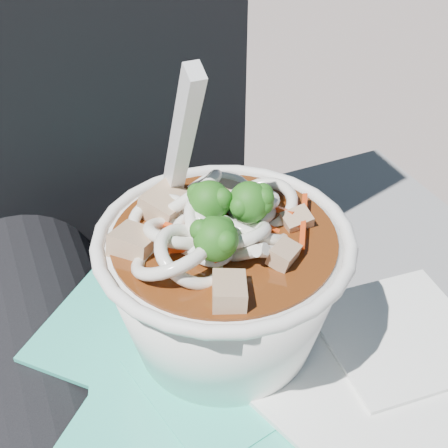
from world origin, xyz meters
name	(u,v)px	position (x,y,z in m)	size (l,w,h in m)	color
lap	(169,426)	(0.00, 0.00, 0.55)	(0.33, 0.48, 0.16)	black
person_body	(135,331)	(0.00, 0.09, 0.57)	(0.34, 0.94, 1.02)	black
plastic_bag	(205,361)	(0.03, -0.02, 0.63)	(0.31, 0.35, 0.02)	#2EC2A7
napkins	(381,371)	(0.13, -0.08, 0.65)	(0.19, 0.18, 0.01)	white
udon_bowl	(223,275)	(0.05, -0.01, 0.70)	(0.18, 0.18, 0.21)	white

